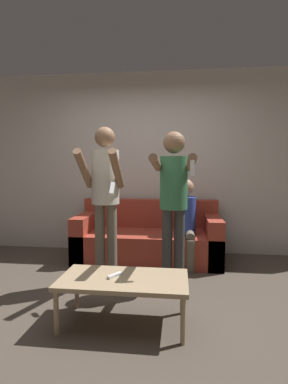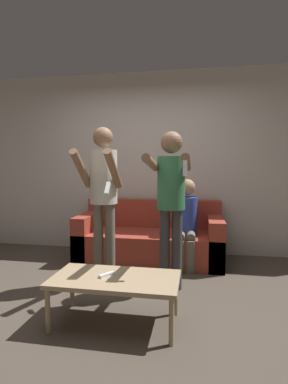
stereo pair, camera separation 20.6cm
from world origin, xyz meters
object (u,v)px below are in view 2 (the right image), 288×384
object	(u,v)px
couch	(150,240)
person_standing_right	(171,192)
person_seated	(186,219)
remote_on_table	(107,275)
coffee_table	(115,281)
person_standing_left	(103,189)

from	to	relation	value
couch	person_standing_right	size ratio (longest dim) A/B	1.18
person_seated	remote_on_table	distance (m)	1.66
person_seated	coffee_table	xyz separation A→B (m)	(-0.53, -1.55, -0.26)
couch	person_standing_right	bearing A→B (deg)	-69.20
couch	person_standing_left	size ratio (longest dim) A/B	1.14
person_standing_left	person_seated	size ratio (longest dim) A/B	1.51
couch	person_seated	bearing A→B (deg)	-20.56
couch	person_seated	xyz separation A→B (m)	(0.51, -0.19, 0.34)
person_standing_left	remote_on_table	bearing A→B (deg)	-70.60
person_seated	remote_on_table	bearing A→B (deg)	-111.48
person_standing_right	couch	bearing A→B (deg)	110.80
couch	remote_on_table	xyz separation A→B (m)	(-0.10, -1.72, 0.13)
coffee_table	person_standing_right	bearing A→B (deg)	62.98
person_standing_left	person_standing_right	world-z (taller)	person_standing_left
person_standing_right	remote_on_table	xyz separation A→B (m)	(-0.47, -0.76, -0.63)
remote_on_table	person_standing_left	bearing A→B (deg)	109.40
person_standing_right	remote_on_table	distance (m)	1.09
person_standing_left	person_standing_right	size ratio (longest dim) A/B	1.04
person_standing_left	person_seated	bearing A→B (deg)	41.26
person_standing_left	person_standing_right	distance (m)	0.74
person_standing_right	coffee_table	size ratio (longest dim) A/B	1.58
couch	coffee_table	world-z (taller)	couch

